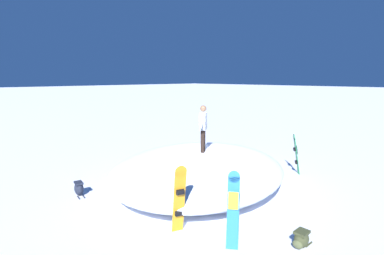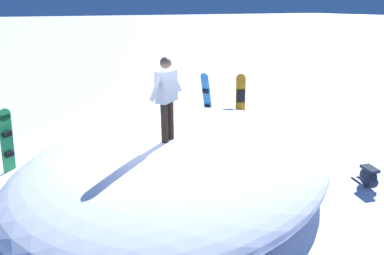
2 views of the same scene
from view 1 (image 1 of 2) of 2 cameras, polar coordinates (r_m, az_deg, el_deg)
ground at (r=10.98m, az=3.14°, el=-10.00°), size 240.00×240.00×0.00m
snow_mound at (r=10.55m, az=1.21°, el=-7.79°), size 9.01×8.37×1.05m
snowboarder_standing at (r=10.45m, az=2.16°, el=0.41°), size 0.89×0.64×1.67m
snowboard_primary_upright at (r=7.11m, az=-2.45°, el=-13.52°), size 0.38×0.39×1.72m
snowboard_secondary_upright at (r=12.07m, az=19.43°, el=-4.73°), size 0.41×0.41×1.56m
snowboard_tertiary_upright at (r=6.81m, az=7.94°, el=-15.14°), size 0.53×0.48×1.64m
backpack_near at (r=10.18m, az=-21.01°, el=-10.88°), size 0.34×0.62×0.45m
backpack_far at (r=7.31m, az=20.33°, el=-19.53°), size 0.57×0.31×0.39m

